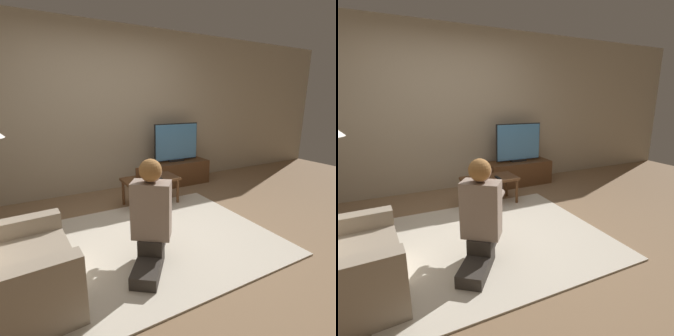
% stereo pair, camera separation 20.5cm
% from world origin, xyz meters
% --- Properties ---
extents(ground_plane, '(10.00, 10.00, 0.00)m').
position_xyz_m(ground_plane, '(0.00, 0.00, 0.00)').
color(ground_plane, '#896B4C').
extents(wall_back, '(10.00, 0.06, 2.60)m').
position_xyz_m(wall_back, '(0.00, 1.93, 1.30)').
color(wall_back, tan).
rests_on(wall_back, ground_plane).
extents(rug, '(2.34, 1.98, 0.02)m').
position_xyz_m(rug, '(0.00, 0.00, 0.01)').
color(rug, beige).
rests_on(rug, ground_plane).
extents(tv_stand, '(1.13, 0.46, 0.41)m').
position_xyz_m(tv_stand, '(1.15, 1.61, 0.21)').
color(tv_stand, brown).
rests_on(tv_stand, ground_plane).
extents(tv, '(0.84, 0.08, 0.66)m').
position_xyz_m(tv, '(1.15, 1.61, 0.75)').
color(tv, black).
rests_on(tv, tv_stand).
extents(coffee_table, '(0.78, 0.42, 0.39)m').
position_xyz_m(coffee_table, '(0.34, 0.96, 0.34)').
color(coffee_table, brown).
rests_on(coffee_table, ground_plane).
extents(armchair, '(0.78, 0.93, 0.82)m').
position_xyz_m(armchair, '(-1.35, -0.36, 0.27)').
color(armchair, gray).
rests_on(armchair, ground_plane).
extents(person_kneeling, '(0.68, 0.81, 0.97)m').
position_xyz_m(person_kneeling, '(-0.26, -0.35, 0.49)').
color(person_kneeling, '#332D28').
rests_on(person_kneeling, rug).
extents(picture_frame, '(0.11, 0.01, 0.15)m').
position_xyz_m(picture_frame, '(0.20, 1.03, 0.47)').
color(picture_frame, brown).
rests_on(picture_frame, coffee_table).
extents(remote, '(0.04, 0.15, 0.02)m').
position_xyz_m(remote, '(0.43, 0.87, 0.40)').
color(remote, black).
rests_on(remote, coffee_table).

